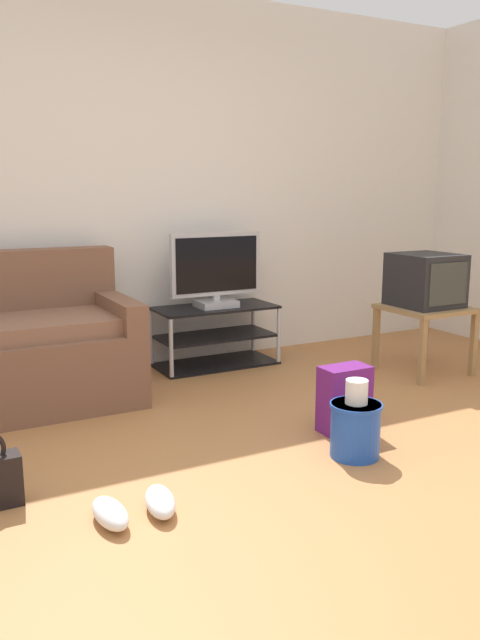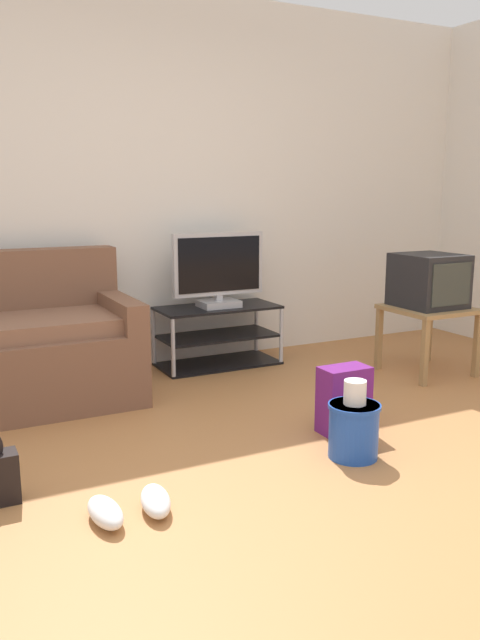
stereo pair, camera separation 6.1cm
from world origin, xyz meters
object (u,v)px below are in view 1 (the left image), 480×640
object	(u,v)px
backpack	(345,400)
tv_stand	(215,336)
sneakers_pair	(136,507)
crt_tv	(426,280)
side_table	(425,317)
cleaning_bucket	(355,425)
flat_tv	(216,271)

from	to	relation	value
backpack	tv_stand	bearing A→B (deg)	118.58
backpack	sneakers_pair	world-z (taller)	backpack
crt_tv	backpack	xyz separation A→B (m)	(-1.22, -0.70, -0.49)
side_table	cleaning_bucket	xyz separation A→B (m)	(-1.38, -0.99, -0.25)
crt_tv	cleaning_bucket	distance (m)	1.78
side_table	backpack	world-z (taller)	side_table
crt_tv	sneakers_pair	size ratio (longest dim) A/B	1.22
crt_tv	sneakers_pair	xyz separation A→B (m)	(-2.55, -1.08, -0.63)
tv_stand	flat_tv	xyz separation A→B (m)	(0.00, -0.02, 0.50)
cleaning_bucket	sneakers_pair	world-z (taller)	cleaning_bucket
cleaning_bucket	sneakers_pair	bearing A→B (deg)	-176.12
side_table	crt_tv	distance (m)	0.26
cleaning_bucket	backpack	bearing A→B (deg)	62.11
tv_stand	flat_tv	size ratio (longest dim) A/B	1.27
backpack	sneakers_pair	size ratio (longest dim) A/B	1.02
flat_tv	crt_tv	distance (m)	1.51
sneakers_pair	crt_tv	bearing A→B (deg)	23.04
crt_tv	sneakers_pair	bearing A→B (deg)	-156.96
tv_stand	side_table	xyz separation A→B (m)	(1.25, -0.88, 0.19)
crt_tv	side_table	bearing A→B (deg)	-90.00
side_table	crt_tv	size ratio (longest dim) A/B	1.23
tv_stand	crt_tv	size ratio (longest dim) A/B	2.05
tv_stand	side_table	world-z (taller)	side_table
backpack	flat_tv	bearing A→B (deg)	118.60
tv_stand	cleaning_bucket	size ratio (longest dim) A/B	2.29
side_table	tv_stand	bearing A→B (deg)	144.97
flat_tv	crt_tv	bearing A→B (deg)	-33.83
tv_stand	sneakers_pair	distance (m)	2.34
side_table	crt_tv	bearing A→B (deg)	90.00
crt_tv	cleaning_bucket	size ratio (longest dim) A/B	1.12
tv_stand	cleaning_bucket	world-z (taller)	tv_stand
flat_tv	sneakers_pair	size ratio (longest dim) A/B	1.96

